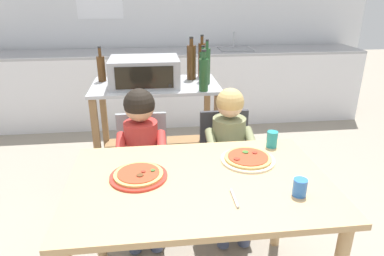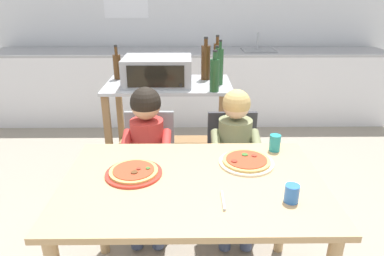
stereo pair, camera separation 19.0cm
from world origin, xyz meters
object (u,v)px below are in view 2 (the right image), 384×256
Objects in this scene: child_in_olive_shirt at (236,149)px; dining_chair_left at (150,162)px; bottle_slim_sauce at (215,74)px; drinking_cup_teal at (275,143)px; dining_chair_right at (232,163)px; bottle_clear_vinegar at (217,66)px; pizza_plate_red_rimmed at (134,172)px; drinking_cup_blue at (292,193)px; bottle_squat_spirits at (206,62)px; bottle_dark_olive_oil at (217,60)px; serving_spoon at (223,200)px; bottle_tall_green_wine at (220,66)px; kitchen_island_cart at (169,118)px; bottle_brown_beer at (117,66)px; dining_table at (193,199)px; pizza_plate_cream at (246,161)px; child_in_red_shirt at (147,144)px; toaster_oven at (158,71)px.

dining_chair_left is at bearing 166.10° from child_in_olive_shirt.
bottle_slim_sauce is 3.17× the size of drinking_cup_teal.
dining_chair_left is at bearing 178.05° from dining_chair_right.
bottle_clear_vinegar reaches higher than pizza_plate_red_rimmed.
drinking_cup_teal is 1.19× the size of drinking_cup_blue.
bottle_squat_spirits is 0.13m from bottle_dark_olive_oil.
bottle_tall_green_wine is at bearing 86.06° from serving_spoon.
pizza_plate_red_rimmed is at bearing -107.37° from bottle_squat_spirits.
bottle_clear_vinegar is at bearing 98.20° from drinking_cup_blue.
kitchen_island_cart is 3.57× the size of bottle_brown_beer.
bottle_clear_vinegar is 0.36× the size of dining_chair_left.
bottle_brown_beer is 1.58m from dining_table.
dining_table is 4.38× the size of pizza_plate_cream.
kitchen_island_cart is 7.18× the size of serving_spoon.
pizza_plate_cream is (0.16, -1.23, -0.28)m from bottle_squat_spirits.
bottle_brown_beer reaches higher than child_in_olive_shirt.
dining_table is 0.25m from serving_spoon.
bottle_squat_spirits is 0.43× the size of dining_chair_left.
bottle_squat_spirits is 1.20× the size of bottle_clear_vinegar.
bottle_tall_green_wine is 0.90m from child_in_red_shirt.
pizza_plate_red_rimmed is at bearing -76.76° from bottle_brown_beer.
dining_table is at bearing -81.90° from kitchen_island_cart.
pizza_plate_cream is at bearing -87.31° from bottle_dark_olive_oil.
toaster_oven is at bearing 135.14° from dining_chair_right.
bottle_tall_green_wine reaches higher than bottle_clear_vinegar.
child_in_olive_shirt reaches higher than serving_spoon.
pizza_plate_red_rimmed is at bearing 150.39° from serving_spoon.
drinking_cup_teal is (0.18, -0.37, 0.32)m from dining_chair_right.
pizza_plate_red_rimmed is 2.96× the size of drinking_cup_teal.
child_in_olive_shirt is at bearing -76.10° from bottle_slim_sauce.
bottle_tall_green_wine is at bearing -12.41° from bottle_brown_beer.
bottle_tall_green_wine is 0.35× the size of child_in_olive_shirt.
toaster_oven is 0.52× the size of child_in_red_shirt.
child_in_olive_shirt is at bearing -43.13° from bottle_brown_beer.
dining_chair_left is 0.22m from child_in_red_shirt.
bottle_squat_spirits is at bearing 121.66° from bottle_tall_green_wine.
child_in_olive_shirt is (0.08, -0.75, -0.38)m from bottle_clear_vinegar.
pizza_plate_cream is at bearing 10.57° from pizza_plate_red_rimmed.
dining_table is (0.61, -1.41, -0.37)m from bottle_brown_beer.
drinking_cup_teal is at bearing 34.23° from dining_table.
kitchen_island_cart is 0.58m from dining_chair_left.
dining_chair_left is at bearing -121.57° from bottle_squat_spirits.
drinking_cup_blue is (0.43, -0.19, 0.15)m from dining_table.
child_in_red_shirt reaches higher than dining_table.
toaster_oven reaches higher than serving_spoon.
kitchen_island_cart is 1.28m from dining_table.
bottle_tall_green_wine is 1.31m from dining_table.
pizza_plate_red_rimmed is (0.00, -0.54, 0.10)m from child_in_red_shirt.
child_in_olive_shirt is at bearing -90.00° from dining_chair_right.
bottle_squat_spirits is at bearing -1.37° from bottle_brown_beer.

